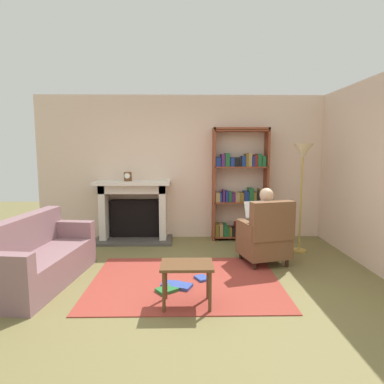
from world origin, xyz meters
The scene contains 13 objects.
ground centered at (0.00, 0.00, 0.00)m, with size 14.00×14.00×0.00m, color olive.
back_wall centered at (0.00, 2.55, 1.35)m, with size 5.60×0.10×2.70m, color beige.
side_wall_right centered at (2.65, 1.25, 1.35)m, with size 0.10×5.20×2.70m, color beige.
area_rug centered at (0.00, 0.30, 0.01)m, with size 2.40×1.80×0.01m, color #99382D.
fireplace centered at (-0.96, 2.30, 0.59)m, with size 1.41×0.64×1.12m.
mantel_clock centered at (-1.05, 2.20, 1.21)m, with size 0.14×0.14×0.16m.
bookshelf centered at (1.02, 2.33, 0.98)m, with size 1.03×0.32×2.09m.
armchair_reading centered at (1.18, 0.92, 0.42)m, with size 0.78×0.76×0.97m.
seated_reader centered at (1.15, 1.03, 0.62)m, with size 0.45×0.58×1.14m.
sofa_floral centered at (-1.86, 0.29, 0.32)m, with size 0.92×1.77×0.85m.
side_table centered at (0.02, -0.36, 0.40)m, with size 0.56×0.39×0.48m.
scattered_books centered at (-0.09, 0.12, 0.03)m, with size 0.69×0.62×0.04m.
floor_lamp centered at (1.90, 1.54, 1.52)m, with size 0.32×0.32×1.79m.
Camera 1 is at (0.01, -3.73, 1.68)m, focal length 30.65 mm.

